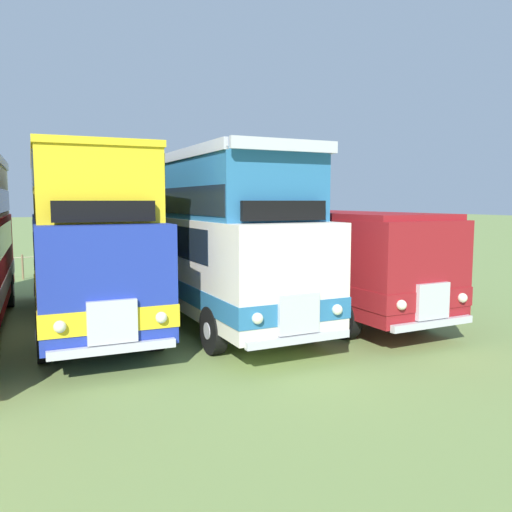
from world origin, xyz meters
The scene contains 5 objects.
ground_plane centered at (0.00, 0.00, 0.00)m, with size 200.00×200.00×0.00m, color #7A934C.
bus_fourth_in_row centered at (1.61, 0.50, 2.47)m, with size 2.68×9.72×4.49m.
bus_fifth_in_row centered at (4.84, -0.15, 2.36)m, with size 2.85×10.05×4.52m.
bus_sixth_in_row centered at (8.07, 0.36, 1.76)m, with size 3.00×11.40×2.99m.
rope_fence_line centered at (0.00, 9.72, 0.68)m, with size 22.22×0.08×1.05m.
Camera 1 is at (0.20, -13.91, 3.30)m, focal length 36.24 mm.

